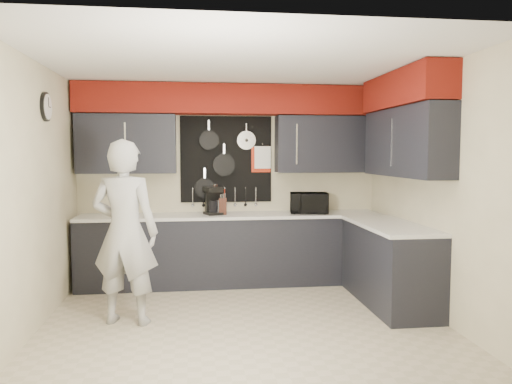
{
  "coord_description": "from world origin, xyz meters",
  "views": [
    {
      "loc": [
        -0.5,
        -4.97,
        1.71
      ],
      "look_at": [
        0.2,
        0.5,
        1.28
      ],
      "focal_mm": 35.0,
      "sensor_mm": 36.0,
      "label": 1
    }
  ],
  "objects": [
    {
      "name": "utensil_crock",
      "position": [
        -0.21,
        1.48,
        1.01
      ],
      "size": [
        0.14,
        0.14,
        0.18
      ],
      "primitive_type": "cylinder",
      "color": "silver",
      "rests_on": "base_cabinets"
    },
    {
      "name": "coffee_maker",
      "position": [
        -0.24,
        1.45,
        1.1
      ],
      "size": [
        0.26,
        0.29,
        0.36
      ],
      "rotation": [
        0.0,
        0.0,
        0.32
      ],
      "color": "black",
      "rests_on": "base_cabinets"
    },
    {
      "name": "person",
      "position": [
        -1.17,
        0.07,
        0.92
      ],
      "size": [
        0.76,
        0.59,
        1.84
      ],
      "primitive_type": "imported",
      "rotation": [
        0.0,
        0.0,
        2.9
      ],
      "color": "#A5A5A3",
      "rests_on": "ground"
    },
    {
      "name": "knife_block",
      "position": [
        -0.12,
        1.4,
        1.03
      ],
      "size": [
        0.1,
        0.1,
        0.21
      ],
      "primitive_type": "cube",
      "rotation": [
        0.0,
        0.0,
        -0.09
      ],
      "color": "#371B11",
      "rests_on": "base_cabinets"
    },
    {
      "name": "microwave",
      "position": [
        1.01,
        1.4,
        1.05
      ],
      "size": [
        0.53,
        0.4,
        0.27
      ],
      "primitive_type": "imported",
      "rotation": [
        0.0,
        0.0,
        -0.16
      ],
      "color": "black",
      "rests_on": "base_cabinets"
    },
    {
      "name": "back_wall_assembly",
      "position": [
        0.01,
        1.6,
        2.01
      ],
      "size": [
        4.0,
        0.36,
        2.6
      ],
      "color": "beige",
      "rests_on": "ground"
    },
    {
      "name": "left_wall_assembly",
      "position": [
        -1.99,
        0.02,
        1.33
      ],
      "size": [
        0.05,
        3.5,
        2.6
      ],
      "color": "beige",
      "rests_on": "ground"
    },
    {
      "name": "ground",
      "position": [
        0.0,
        0.0,
        0.0
      ],
      "size": [
        4.0,
        4.0,
        0.0
      ],
      "primitive_type": "plane",
      "color": "#C4B598",
      "rests_on": "ground"
    },
    {
      "name": "base_cabinets",
      "position": [
        0.49,
        1.13,
        0.46
      ],
      "size": [
        3.95,
        2.2,
        0.92
      ],
      "color": "black",
      "rests_on": "ground"
    },
    {
      "name": "right_wall_assembly",
      "position": [
        1.85,
        0.26,
        1.94
      ],
      "size": [
        0.36,
        3.5,
        2.6
      ],
      "color": "beige",
      "rests_on": "ground"
    }
  ]
}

